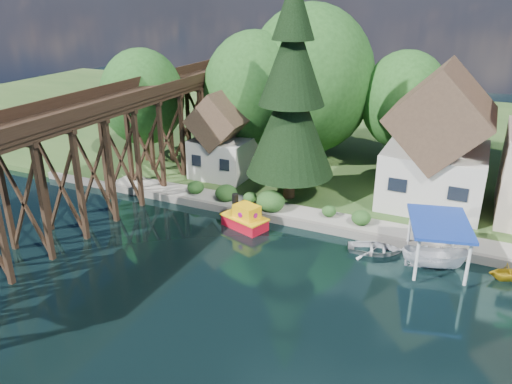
# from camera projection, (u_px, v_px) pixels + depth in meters

# --- Properties ---
(ground) EXTENTS (140.00, 140.00, 0.00)m
(ground) POSITION_uv_depth(u_px,v_px,m) (272.00, 285.00, 29.81)
(ground) COLOR black
(ground) RESTS_ON ground
(bank) EXTENTS (140.00, 52.00, 0.50)m
(bank) POSITION_uv_depth(u_px,v_px,m) (386.00, 138.00, 58.27)
(bank) COLOR #26481C
(bank) RESTS_ON ground
(seawall) EXTENTS (60.00, 0.40, 0.62)m
(seawall) POSITION_uv_depth(u_px,v_px,m) (370.00, 237.00, 34.85)
(seawall) COLOR slate
(seawall) RESTS_ON ground
(promenade) EXTENTS (50.00, 2.60, 0.06)m
(promenade) POSITION_uv_depth(u_px,v_px,m) (403.00, 232.00, 35.08)
(promenade) COLOR gray
(promenade) RESTS_ON bank
(trestle_bridge) EXTENTS (4.12, 44.18, 9.30)m
(trestle_bridge) POSITION_uv_depth(u_px,v_px,m) (109.00, 144.00, 38.35)
(trestle_bridge) COLOR black
(trestle_bridge) RESTS_ON ground
(house_left) EXTENTS (7.64, 8.64, 11.02)m
(house_left) POSITION_uv_depth(u_px,v_px,m) (437.00, 146.00, 38.58)
(house_left) COLOR beige
(house_left) RESTS_ON bank
(shed) EXTENTS (5.09, 5.40, 7.85)m
(shed) POSITION_uv_depth(u_px,v_px,m) (224.00, 140.00, 44.82)
(shed) COLOR beige
(shed) RESTS_ON bank
(bg_trees) EXTENTS (49.90, 13.30, 10.57)m
(bg_trees) POSITION_uv_depth(u_px,v_px,m) (377.00, 99.00, 44.51)
(bg_trees) COLOR #382314
(bg_trees) RESTS_ON bank
(shrubs) EXTENTS (15.76, 2.47, 1.70)m
(shrubs) POSITION_uv_depth(u_px,v_px,m) (265.00, 199.00, 38.91)
(shrubs) COLOR #1B4519
(shrubs) RESTS_ON bank
(conifer) EXTENTS (7.00, 7.00, 17.22)m
(conifer) POSITION_uv_depth(u_px,v_px,m) (291.00, 97.00, 37.99)
(conifer) COLOR #382314
(conifer) RESTS_ON bank
(tugboat) EXTENTS (3.80, 2.84, 2.45)m
(tugboat) POSITION_uv_depth(u_px,v_px,m) (245.00, 219.00, 36.68)
(tugboat) COLOR red
(tugboat) RESTS_ON ground
(boat_white_a) EXTENTS (4.17, 3.43, 0.75)m
(boat_white_a) POSITION_uv_depth(u_px,v_px,m) (375.00, 247.00, 33.35)
(boat_white_a) COLOR silver
(boat_white_a) RESTS_ON ground
(boat_canopy) EXTENTS (4.59, 5.75, 3.26)m
(boat_canopy) POSITION_uv_depth(u_px,v_px,m) (436.00, 249.00, 31.09)
(boat_canopy) COLOR white
(boat_canopy) RESTS_ON ground
(boat_yellow) EXTENTS (2.93, 2.77, 1.22)m
(boat_yellow) POSITION_uv_depth(u_px,v_px,m) (508.00, 271.00, 30.14)
(boat_yellow) COLOR gold
(boat_yellow) RESTS_ON ground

